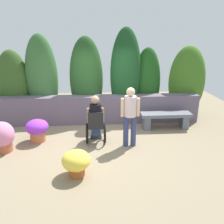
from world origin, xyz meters
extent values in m
plane|color=gray|center=(0.00, 0.00, 0.00)|extent=(11.34, 11.34, 0.00)
cube|color=slate|center=(0.00, 1.40, 0.46)|extent=(6.72, 0.43, 0.93)
ellipsoid|color=#345522|center=(-2.78, 1.92, 1.19)|extent=(1.09, 0.77, 2.38)
ellipsoid|color=#386633|center=(-1.83, 1.93, 1.44)|extent=(1.06, 0.74, 2.87)
ellipsoid|color=#254E22|center=(-0.35, 1.90, 1.40)|extent=(1.12, 0.78, 2.79)
ellipsoid|color=#1A4721|center=(0.98, 1.81, 1.54)|extent=(1.03, 0.72, 3.07)
ellipsoid|color=#1C4E19|center=(1.75, 1.95, 1.22)|extent=(0.92, 0.65, 2.43)
ellipsoid|color=#3E6D21|center=(3.20, 2.03, 1.24)|extent=(1.29, 0.90, 2.48)
cube|color=slate|center=(1.53, 0.76, 0.20)|extent=(0.20, 0.36, 0.40)
cube|color=slate|center=(2.74, 0.76, 0.20)|extent=(0.20, 0.36, 0.40)
cube|color=slate|center=(2.13, 0.76, 0.45)|extent=(1.57, 0.42, 0.10)
cube|color=black|center=(-0.05, -0.13, 0.50)|extent=(0.40, 0.40, 0.06)
cube|color=black|center=(-0.05, -0.31, 0.73)|extent=(0.40, 0.04, 0.40)
cube|color=black|center=(-0.05, 0.19, 0.10)|extent=(0.28, 0.12, 0.03)
torus|color=black|center=(-0.29, -0.13, 0.28)|extent=(0.05, 0.56, 0.56)
torus|color=black|center=(0.19, -0.13, 0.28)|extent=(0.05, 0.56, 0.56)
cylinder|color=black|center=(-0.19, 0.12, 0.05)|extent=(0.03, 0.10, 0.10)
cylinder|color=black|center=(0.09, 0.12, 0.05)|extent=(0.03, 0.10, 0.10)
cube|color=#354D7A|center=(-0.05, -0.03, 0.61)|extent=(0.30, 0.40, 0.16)
cube|color=#354D7A|center=(-0.05, 0.17, 0.27)|extent=(0.26, 0.14, 0.43)
cylinder|color=black|center=(-0.05, -0.15, 0.86)|extent=(0.30, 0.30, 0.50)
cylinder|color=tan|center=(-0.24, -0.09, 0.78)|extent=(0.08, 0.08, 0.40)
cylinder|color=tan|center=(0.14, -0.09, 0.78)|extent=(0.08, 0.08, 0.40)
sphere|color=tan|center=(-0.05, -0.15, 1.22)|extent=(0.22, 0.22, 0.22)
cylinder|color=navy|center=(0.73, -0.37, 0.42)|extent=(0.14, 0.14, 0.84)
cylinder|color=navy|center=(0.93, -0.37, 0.42)|extent=(0.14, 0.14, 0.84)
cylinder|color=silver|center=(0.83, -0.37, 1.10)|extent=(0.30, 0.30, 0.53)
cylinder|color=beige|center=(0.63, -0.37, 1.07)|extent=(0.09, 0.09, 0.48)
cylinder|color=beige|center=(1.03, -0.37, 1.07)|extent=(0.09, 0.09, 0.48)
sphere|color=beige|center=(0.83, -0.37, 1.47)|extent=(0.22, 0.22, 0.22)
cylinder|color=#A25224|center=(-0.46, -1.65, 0.12)|extent=(0.35, 0.35, 0.23)
ellipsoid|color=#355A18|center=(-0.46, -1.65, 0.28)|extent=(0.38, 0.38, 0.15)
ellipsoid|color=yellow|center=(-0.46, -1.65, 0.35)|extent=(0.60, 0.60, 0.43)
cylinder|color=#B76741|center=(-1.67, 0.08, 0.16)|extent=(0.41, 0.41, 0.31)
ellipsoid|color=#327126|center=(-1.67, 0.08, 0.36)|extent=(0.45, 0.45, 0.14)
ellipsoid|color=purple|center=(-1.67, 0.08, 0.42)|extent=(0.62, 0.62, 0.41)
cylinder|color=#A75338|center=(-2.40, -0.47, 0.14)|extent=(0.44, 0.44, 0.28)
ellipsoid|color=#164515|center=(-2.40, -0.47, 0.36)|extent=(0.48, 0.48, 0.23)
ellipsoid|color=pink|center=(-2.40, -0.47, 0.46)|extent=(0.62, 0.62, 0.65)
camera|label=1|loc=(-0.01, -5.91, 2.82)|focal=37.02mm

